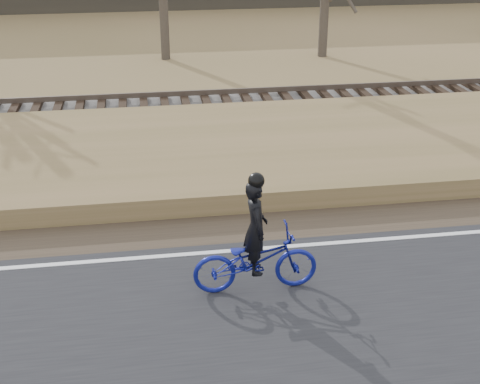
{
  "coord_description": "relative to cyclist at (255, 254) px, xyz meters",
  "views": [
    {
      "loc": [
        4.06,
        -10.41,
        6.06
      ],
      "look_at": [
        5.77,
        0.5,
        1.1
      ],
      "focal_mm": 50.0,
      "sensor_mm": 36.0,
      "label": 1
    }
  ],
  "objects": [
    {
      "name": "cyclist",
      "position": [
        0.0,
        0.0,
        0.0
      ],
      "size": [
        2.05,
        0.72,
        2.08
      ],
      "rotation": [
        0.0,
        0.0,
        1.57
      ],
      "color": "navy",
      "rests_on": "road"
    }
  ]
}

